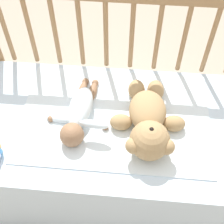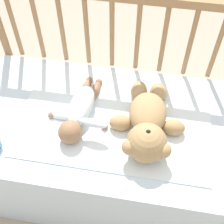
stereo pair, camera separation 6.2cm
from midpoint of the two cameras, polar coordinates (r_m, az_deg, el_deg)
name	(u,v)px [view 2 (the right image)]	position (r m, az deg, el deg)	size (l,w,h in m)	color
ground_plane	(112,174)	(1.74, 0.99, -11.24)	(12.00, 12.00, 0.00)	tan
crib_mattress	(112,151)	(1.53, 1.11, -7.22)	(1.24, 0.66, 0.48)	silver
crib_rail	(124,44)	(1.47, 3.53, 12.26)	(1.24, 0.04, 0.87)	#997047
blanket	(116,116)	(1.35, 1.99, -0.84)	(0.81, 0.54, 0.01)	white
teddy_bear	(147,124)	(1.26, 7.89, -2.25)	(0.31, 0.43, 0.16)	tan
baby	(79,111)	(1.31, -4.63, 0.13)	(0.28, 0.38, 0.10)	white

